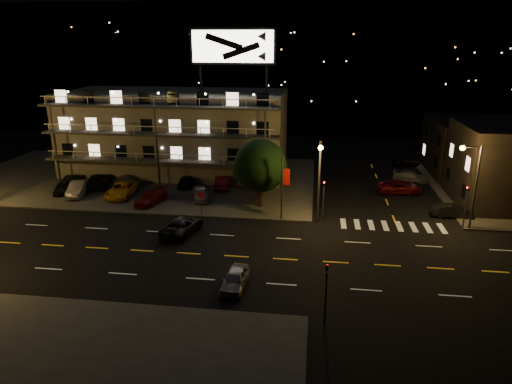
# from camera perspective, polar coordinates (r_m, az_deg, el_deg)

# --- Properties ---
(ground) EXTENTS (140.00, 140.00, 0.00)m
(ground) POSITION_cam_1_polar(r_m,az_deg,el_deg) (37.90, -5.48, -7.83)
(ground) COLOR black
(ground) RESTS_ON ground
(curb_nw) EXTENTS (44.00, 24.00, 0.15)m
(curb_nw) POSITION_cam_1_polar(r_m,az_deg,el_deg) (59.78, -14.40, 1.72)
(curb_nw) COLOR #333331
(curb_nw) RESTS_ON ground
(curb_ne) EXTENTS (16.00, 24.00, 0.15)m
(curb_ne) POSITION_cam_1_polar(r_m,az_deg,el_deg) (59.81, 28.75, -0.03)
(curb_ne) COLOR #333331
(curb_ne) RESTS_ON ground
(motel) EXTENTS (28.00, 13.80, 18.10)m
(motel) POSITION_cam_1_polar(r_m,az_deg,el_deg) (60.75, -9.87, 7.42)
(motel) COLOR gray
(motel) RESTS_ON ground
(side_bldg_back) EXTENTS (14.06, 12.00, 7.00)m
(side_bldg_back) POSITION_cam_1_polar(r_m,az_deg,el_deg) (66.23, 26.85, 4.97)
(side_bldg_back) COLOR black
(side_bldg_back) RESTS_ON ground
(hill_backdrop) EXTENTS (120.00, 25.00, 24.00)m
(hill_backdrop) POSITION_cam_1_polar(r_m,az_deg,el_deg) (102.89, -0.29, 15.63)
(hill_backdrop) COLOR black
(hill_backdrop) RESTS_ON ground
(streetlight_nc) EXTENTS (0.44, 1.92, 8.00)m
(streetlight_nc) POSITION_cam_1_polar(r_m,az_deg,el_deg) (42.64, 7.93, 2.27)
(streetlight_nc) COLOR #2D2D30
(streetlight_nc) RESTS_ON ground
(streetlight_ne) EXTENTS (1.92, 0.44, 8.00)m
(streetlight_ne) POSITION_cam_1_polar(r_m,az_deg,el_deg) (45.26, 25.45, 1.57)
(streetlight_ne) COLOR #2D2D30
(streetlight_ne) RESTS_ON ground
(signal_nw) EXTENTS (0.20, 0.27, 4.60)m
(signal_nw) POSITION_cam_1_polar(r_m,az_deg,el_deg) (43.91, 8.44, -0.55)
(signal_nw) COLOR #2D2D30
(signal_nw) RESTS_ON ground
(signal_sw) EXTENTS (0.20, 0.27, 4.60)m
(signal_sw) POSITION_cam_1_polar(r_m,az_deg,el_deg) (28.37, 8.75, -11.76)
(signal_sw) COLOR #2D2D30
(signal_sw) RESTS_ON ground
(signal_ne) EXTENTS (0.27, 0.20, 4.60)m
(signal_ne) POSITION_cam_1_polar(r_m,az_deg,el_deg) (46.08, 24.81, -1.20)
(signal_ne) COLOR #2D2D30
(signal_ne) RESTS_ON ground
(banner_north) EXTENTS (0.83, 0.16, 6.40)m
(banner_north) POSITION_cam_1_polar(r_m,az_deg,el_deg) (43.63, 3.35, 0.69)
(banner_north) COLOR #2D2D30
(banner_north) RESTS_ON ground
(stop_sign) EXTENTS (0.91, 0.11, 2.61)m
(stop_sign) POSITION_cam_1_polar(r_m,az_deg,el_deg) (45.59, -6.86, -0.90)
(stop_sign) COLOR #2D2D30
(stop_sign) RESTS_ON ground
(tree) EXTENTS (5.65, 5.44, 7.12)m
(tree) POSITION_cam_1_polar(r_m,az_deg,el_deg) (46.65, 0.49, 3.13)
(tree) COLOR black
(tree) RESTS_ON curb_nw
(lot_car_0) EXTENTS (2.34, 3.94, 1.26)m
(lot_car_0) POSITION_cam_1_polar(r_m,az_deg,el_deg) (56.35, -23.01, 0.53)
(lot_car_0) COLOR black
(lot_car_0) RESTS_ON curb_nw
(lot_car_1) EXTENTS (2.54, 4.83, 1.51)m
(lot_car_1) POSITION_cam_1_polar(r_m,az_deg,el_deg) (54.84, -21.38, 0.41)
(lot_car_1) COLOR gray
(lot_car_1) RESTS_ON curb_nw
(lot_car_2) EXTENTS (2.75, 5.45, 1.48)m
(lot_car_2) POSITION_cam_1_polar(r_m,az_deg,el_deg) (52.94, -16.43, 0.29)
(lot_car_2) COLOR gold
(lot_car_2) RESTS_ON curb_nw
(lot_car_3) EXTENTS (2.89, 4.83, 1.31)m
(lot_car_3) POSITION_cam_1_polar(r_m,az_deg,el_deg) (49.76, -13.01, -0.68)
(lot_car_3) COLOR #5E0D15
(lot_car_3) RESTS_ON curb_nw
(lot_car_4) EXTENTS (2.95, 4.40, 1.39)m
(lot_car_4) POSITION_cam_1_polar(r_m,az_deg,el_deg) (50.02, -6.92, -0.17)
(lot_car_4) COLOR gray
(lot_car_4) RESTS_ON curb_nw
(lot_car_5) EXTENTS (1.41, 3.78, 1.23)m
(lot_car_5) POSITION_cam_1_polar(r_m,az_deg,el_deg) (59.18, -21.85, 1.48)
(lot_car_5) COLOR black
(lot_car_5) RESTS_ON curb_nw
(lot_car_6) EXTENTS (3.63, 5.80, 1.50)m
(lot_car_6) POSITION_cam_1_polar(r_m,az_deg,el_deg) (57.24, -19.08, 1.39)
(lot_car_6) COLOR black
(lot_car_6) RESTS_ON curb_nw
(lot_car_7) EXTENTS (2.04, 4.49, 1.27)m
(lot_car_7) POSITION_cam_1_polar(r_m,az_deg,el_deg) (56.81, -15.83, 1.47)
(lot_car_7) COLOR gray
(lot_car_7) RESTS_ON curb_nw
(lot_car_8) EXTENTS (1.67, 4.00, 1.35)m
(lot_car_8) POSITION_cam_1_polar(r_m,az_deg,el_deg) (54.80, -8.64, 1.40)
(lot_car_8) COLOR black
(lot_car_8) RESTS_ON curb_nw
(lot_car_9) EXTENTS (2.06, 4.63, 1.48)m
(lot_car_9) POSITION_cam_1_polar(r_m,az_deg,el_deg) (53.74, -4.21, 1.29)
(lot_car_9) COLOR #5E0D15
(lot_car_9) RESTS_ON curb_nw
(side_car_0) EXTENTS (4.05, 1.72, 1.30)m
(side_car_0) POSITION_cam_1_polar(r_m,az_deg,el_deg) (49.14, 23.38, -2.21)
(side_car_0) COLOR black
(side_car_0) RESTS_ON ground
(side_car_1) EXTENTS (5.48, 3.24, 1.43)m
(side_car_1) POSITION_cam_1_polar(r_m,az_deg,el_deg) (54.81, 17.48, 0.62)
(side_car_1) COLOR #5E0D15
(side_car_1) RESTS_ON ground
(side_car_2) EXTENTS (4.53, 2.60, 1.23)m
(side_car_2) POSITION_cam_1_polar(r_m,az_deg,el_deg) (59.73, 18.77, 1.84)
(side_car_2) COLOR gray
(side_car_2) RESTS_ON ground
(side_car_3) EXTENTS (3.88, 2.08, 1.26)m
(side_car_3) POSITION_cam_1_polar(r_m,az_deg,el_deg) (66.84, 18.20, 3.62)
(side_car_3) COLOR black
(side_car_3) RESTS_ON ground
(road_car_east) EXTENTS (1.83, 4.02, 1.34)m
(road_car_east) POSITION_cam_1_polar(r_m,az_deg,el_deg) (32.89, -2.64, -10.81)
(road_car_east) COLOR gray
(road_car_east) RESTS_ON ground
(road_car_west) EXTENTS (3.46, 5.52, 1.42)m
(road_car_west) POSITION_cam_1_polar(r_m,az_deg,el_deg) (42.03, -9.23, -4.19)
(road_car_west) COLOR black
(road_car_west) RESTS_ON ground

